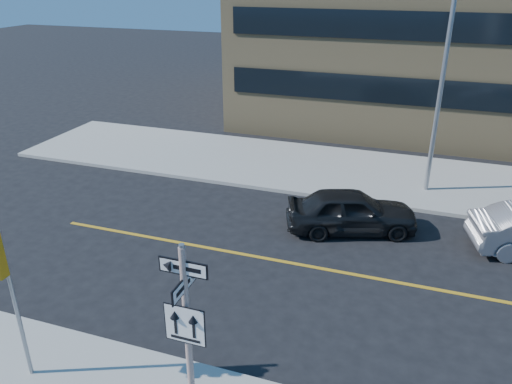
% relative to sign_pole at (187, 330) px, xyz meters
% --- Properties ---
extents(ground, '(120.00, 120.00, 0.00)m').
position_rel_sign_pole_xyz_m(ground, '(0.00, 2.51, -2.44)').
color(ground, black).
rests_on(ground, ground).
extents(sign_pole, '(0.92, 0.92, 4.06)m').
position_rel_sign_pole_xyz_m(sign_pole, '(0.00, 0.00, 0.00)').
color(sign_pole, white).
rests_on(sign_pole, near_sidewalk).
extents(parked_car_a, '(3.14, 4.79, 1.52)m').
position_rel_sign_pole_xyz_m(parked_car_a, '(1.60, 9.25, -1.68)').
color(parked_car_a, black).
rests_on(parked_car_a, ground).
extents(streetlight_a, '(0.55, 2.25, 8.00)m').
position_rel_sign_pole_xyz_m(streetlight_a, '(4.00, 13.27, 2.32)').
color(streetlight_a, gray).
rests_on(streetlight_a, far_sidewalk).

